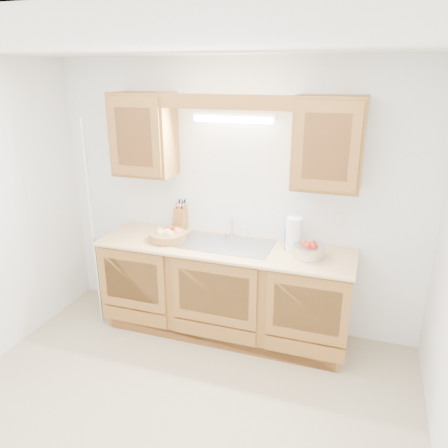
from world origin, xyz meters
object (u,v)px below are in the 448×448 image
at_px(knife_block, 180,219).
at_px(fruit_basket, 168,235).
at_px(paper_towel, 294,234).
at_px(apple_bowl, 309,250).

bearing_deg(knife_block, fruit_basket, -90.79).
xyz_separation_m(knife_block, paper_towel, (1.14, -0.16, 0.03)).
relative_size(knife_block, paper_towel, 0.89).
distance_m(paper_towel, apple_bowl, 0.20).
relative_size(knife_block, apple_bowl, 1.14).
distance_m(knife_block, paper_towel, 1.15).
relative_size(paper_towel, apple_bowl, 1.28).
bearing_deg(paper_towel, knife_block, 172.03).
xyz_separation_m(paper_towel, apple_bowl, (0.15, -0.11, -0.09)).
bearing_deg(fruit_basket, apple_bowl, 0.94).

